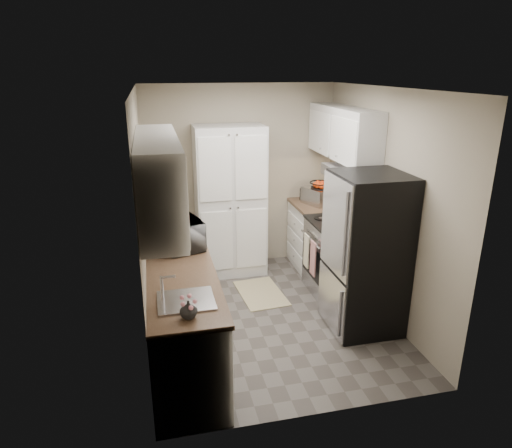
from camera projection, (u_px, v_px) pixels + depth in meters
name	position (u px, v px, depth m)	size (l,w,h in m)	color
ground	(269.00, 316.00, 5.21)	(3.20, 3.20, 0.00)	#56514C
room_shell	(269.00, 177.00, 4.67)	(2.64, 3.24, 2.52)	#AFA38D
pantry_cabinet	(230.00, 202.00, 6.05)	(0.90, 0.55, 2.00)	silver
base_cabinet_left	(182.00, 310.00, 4.46)	(0.60, 2.30, 0.88)	silver
countertop_left	(180.00, 267.00, 4.31)	(0.63, 2.33, 0.04)	brown
base_cabinet_right	(316.00, 237.00, 6.38)	(0.60, 0.80, 0.88)	silver
countertop_right	(318.00, 206.00, 6.22)	(0.63, 0.83, 0.04)	brown
electric_range	(338.00, 257.00, 5.62)	(0.71, 0.78, 1.13)	#B7B7BC
refrigerator	(366.00, 254.00, 4.76)	(0.70, 0.72, 1.70)	#B7B7BC
microwave	(180.00, 233.00, 4.69)	(0.56, 0.38, 0.31)	silver
wine_bottle	(163.00, 221.00, 5.07)	(0.08, 0.08, 0.30)	black
flower_vase	(188.00, 309.00, 3.39)	(0.13, 0.13, 0.14)	beige
cutting_board	(176.00, 217.00, 5.25)	(0.02, 0.21, 0.27)	#3A8442
toaster_oven	(318.00, 196.00, 6.20)	(0.31, 0.39, 0.23)	#B0AFB4
fruit_basket	(321.00, 183.00, 6.13)	(0.29, 0.29, 0.12)	#FF440F
kitchen_mat	(261.00, 293.00, 5.72)	(0.51, 0.82, 0.01)	tan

